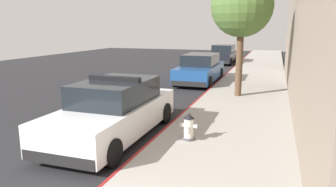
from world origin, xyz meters
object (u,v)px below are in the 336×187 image
Objects in this scene: parked_car_dark_far at (223,54)px; street_tree at (242,7)px; parked_car_silver_ahead at (200,69)px; police_cruiser at (115,111)px; fire_hydrant at (189,127)px.

parked_car_dark_far is 0.98× the size of street_tree.
parked_car_silver_ahead is 5.24m from street_tree.
street_tree reaches higher than police_cruiser.
parked_car_dark_far is 14.29m from street_tree.
parked_car_dark_far is at bearing 101.72° from street_tree.
fire_hydrant is at bearing -95.49° from street_tree.
fire_hydrant is (1.90, -9.33, -0.25)m from parked_car_silver_ahead.
police_cruiser reaches higher than parked_car_dark_far.
street_tree reaches higher than fire_hydrant.
parked_car_silver_ahead is 0.98× the size of street_tree.
police_cruiser is at bearing -178.41° from fire_hydrant.
police_cruiser is at bearing -114.06° from street_tree.
fire_hydrant is 0.15× the size of street_tree.
fire_hydrant is (2.27, -19.54, -0.25)m from parked_car_dark_far.
parked_car_silver_ahead is 1.00× the size of parked_car_dark_far.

